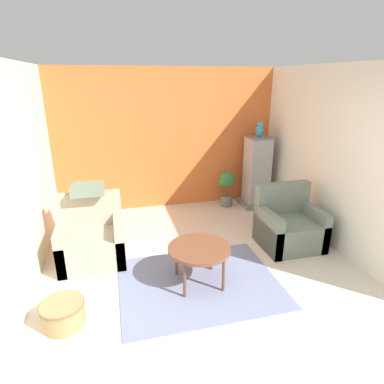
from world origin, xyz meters
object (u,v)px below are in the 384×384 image
at_px(wicker_basket, 63,313).
at_px(armchair_left, 92,241).
at_px(birdcage, 257,173).
at_px(coffee_table, 199,250).
at_px(parrot, 260,130).
at_px(potted_plant, 227,185).
at_px(armchair_right, 289,227).

bearing_deg(wicker_basket, armchair_left, 78.25).
distance_m(birdcage, wicker_basket, 4.24).
relative_size(coffee_table, wicker_basket, 1.70).
bearing_deg(wicker_basket, birdcage, 38.05).
bearing_deg(birdcage, parrot, 90.00).
height_order(armchair_left, wicker_basket, armchair_left).
xyz_separation_m(armchair_left, potted_plant, (2.48, 1.45, 0.15)).
height_order(birdcage, parrot, parrot).
height_order(coffee_table, birdcage, birdcage).
xyz_separation_m(coffee_table, wicker_basket, (-1.53, -0.34, -0.32)).
bearing_deg(parrot, birdcage, -90.00).
distance_m(armchair_right, birdcage, 1.70).
bearing_deg(potted_plant, coffee_table, -117.36).
bearing_deg(parrot, armchair_left, -155.79).
relative_size(coffee_table, birdcage, 0.55).
distance_m(birdcage, parrot, 0.84).
height_order(parrot, potted_plant, parrot).
distance_m(armchair_right, parrot, 2.05).
bearing_deg(wicker_basket, potted_plant, 44.28).
height_order(coffee_table, potted_plant, potted_plant).
bearing_deg(wicker_basket, parrot, 38.08).
height_order(armchair_left, birdcage, birdcage).
bearing_deg(birdcage, armchair_left, -155.83).
height_order(coffee_table, parrot, parrot).
bearing_deg(coffee_table, armchair_right, 21.20).
distance_m(coffee_table, birdcage, 2.88).
xyz_separation_m(armchair_right, parrot, (0.22, 1.65, 1.20)).
xyz_separation_m(birdcage, parrot, (0.00, 0.00, 0.84)).
distance_m(coffee_table, parrot, 3.06).
bearing_deg(parrot, potted_plant, 173.15).
relative_size(birdcage, parrot, 4.56).
bearing_deg(wicker_basket, armchair_right, 17.03).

